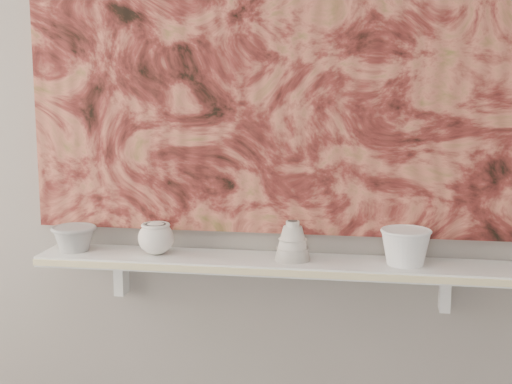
% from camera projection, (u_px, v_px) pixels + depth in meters
% --- Properties ---
extents(wall_back, '(3.60, 0.00, 3.60)m').
position_uv_depth(wall_back, '(279.00, 112.00, 2.08)').
color(wall_back, gray).
rests_on(wall_back, floor).
extents(shelf, '(1.40, 0.18, 0.03)m').
position_uv_depth(shelf, '(274.00, 264.00, 2.06)').
color(shelf, white).
rests_on(shelf, wall_back).
extents(shelf_stripe, '(1.40, 0.01, 0.02)m').
position_uv_depth(shelf_stripe, '(270.00, 273.00, 1.97)').
color(shelf_stripe, beige).
rests_on(shelf_stripe, shelf).
extents(bracket_left, '(0.03, 0.06, 0.12)m').
position_uv_depth(bracket_left, '(121.00, 275.00, 2.22)').
color(bracket_left, white).
rests_on(bracket_left, wall_back).
extents(bracket_right, '(0.03, 0.06, 0.12)m').
position_uv_depth(bracket_right, '(445.00, 290.00, 2.06)').
color(bracket_right, white).
rests_on(bracket_right, wall_back).
extents(painting, '(1.50, 0.02, 1.10)m').
position_uv_depth(painting, '(279.00, 45.00, 2.04)').
color(painting, maroon).
rests_on(painting, wall_back).
extents(house_motif, '(0.09, 0.00, 0.08)m').
position_uv_depth(house_motif, '(436.00, 155.00, 2.01)').
color(house_motif, black).
rests_on(house_motif, painting).
extents(bowl_grey, '(0.17, 0.17, 0.08)m').
position_uv_depth(bowl_grey, '(74.00, 238.00, 2.15)').
color(bowl_grey, gray).
rests_on(bowl_grey, shelf).
extents(cup_cream, '(0.11, 0.11, 0.10)m').
position_uv_depth(cup_cream, '(156.00, 238.00, 2.11)').
color(cup_cream, silver).
rests_on(cup_cream, shelf).
extents(bell_vessel, '(0.11, 0.11, 0.11)m').
position_uv_depth(bell_vessel, '(293.00, 240.00, 2.04)').
color(bell_vessel, beige).
rests_on(bell_vessel, shelf).
extents(bowl_white, '(0.16, 0.16, 0.10)m').
position_uv_depth(bowl_white, '(406.00, 247.00, 1.99)').
color(bowl_white, white).
rests_on(bowl_white, shelf).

